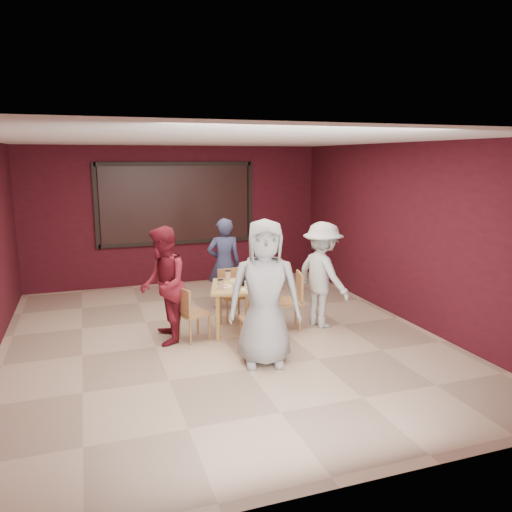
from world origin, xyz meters
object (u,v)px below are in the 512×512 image
object	(u,v)px
dining_table	(243,291)
chair_left	(190,311)
diner_back	(224,264)
diner_right	(322,275)
chair_back	(232,291)
chair_right	(292,297)
diner_left	(163,285)
diner_front	(265,293)
chair_front	(258,317)

from	to	relation	value
dining_table	chair_left	bearing A→B (deg)	-173.53
diner_back	diner_right	xyz separation A→B (m)	(1.18, -1.36, 0.02)
chair_back	chair_left	bearing A→B (deg)	-137.30
chair_right	diner_back	size ratio (longest dim) A/B	0.55
chair_left	chair_right	size ratio (longest dim) A/B	0.90
chair_right	diner_right	size ratio (longest dim) A/B	0.54
dining_table	diner_left	world-z (taller)	diner_left
chair_right	diner_front	xyz separation A→B (m)	(-0.84, -1.10, 0.43)
chair_back	chair_right	bearing A→B (deg)	-46.39
diner_right	diner_left	bearing A→B (deg)	72.30
chair_right	diner_right	bearing A→B (deg)	-2.96
chair_left	diner_right	xyz separation A→B (m)	(2.06, -0.01, 0.37)
chair_right	diner_back	world-z (taller)	diner_back
chair_back	diner_front	size ratio (longest dim) A/B	0.44
diner_back	diner_left	size ratio (longest dim) A/B	0.95
chair_back	diner_right	world-z (taller)	diner_right
chair_front	diner_back	xyz separation A→B (m)	(0.09, 2.00, 0.31)
chair_left	diner_left	bearing A→B (deg)	166.09
chair_right	diner_left	size ratio (longest dim) A/B	0.53
diner_front	diner_back	world-z (taller)	diner_front
chair_right	diner_back	distance (m)	1.53
dining_table	diner_front	distance (m)	1.22
chair_left	diner_front	size ratio (longest dim) A/B	0.43
chair_back	diner_front	distance (m)	1.92
chair_right	dining_table	bearing A→B (deg)	173.78
dining_table	chair_right	distance (m)	0.76
chair_back	chair_right	size ratio (longest dim) A/B	0.93
chair_front	chair_left	distance (m)	1.02
chair_left	diner_left	xyz separation A→B (m)	(-0.35, 0.09, 0.38)
dining_table	chair_back	world-z (taller)	dining_table
chair_front	diner_left	size ratio (longest dim) A/B	0.51
dining_table	diner_right	xyz separation A→B (m)	(1.24, -0.11, 0.17)
diner_front	chair_right	bearing A→B (deg)	67.96
dining_table	chair_left	size ratio (longest dim) A/B	1.45
diner_back	diner_right	distance (m)	1.80
chair_right	diner_back	xyz separation A→B (m)	(-0.69, 1.34, 0.29)
dining_table	diner_right	size ratio (longest dim) A/B	0.70
diner_left	diner_right	world-z (taller)	diner_left
chair_front	chair_right	distance (m)	1.02
diner_back	diner_right	size ratio (longest dim) A/B	0.97
chair_front	chair_back	world-z (taller)	chair_front
chair_back	chair_left	distance (m)	1.14
diner_front	chair_left	bearing A→B (deg)	139.06
diner_back	dining_table	bearing A→B (deg)	94.43
diner_front	diner_back	xyz separation A→B (m)	(0.15, 2.44, -0.14)
dining_table	diner_back	size ratio (longest dim) A/B	0.72
chair_back	diner_front	world-z (taller)	diner_front
diner_back	chair_right	bearing A→B (deg)	124.29
chair_back	diner_back	size ratio (longest dim) A/B	0.52
dining_table	diner_back	bearing A→B (deg)	87.45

